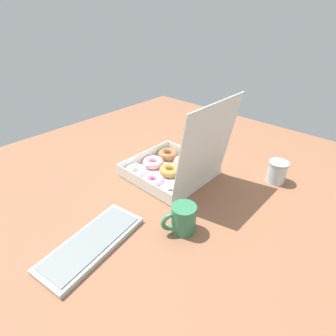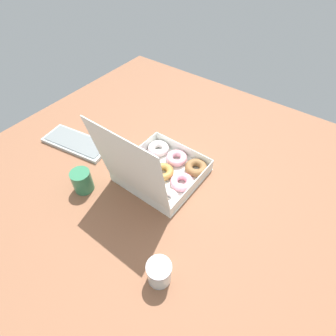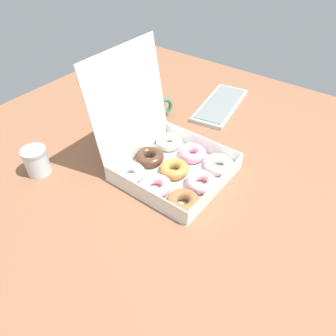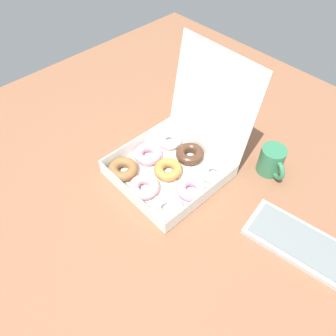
% 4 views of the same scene
% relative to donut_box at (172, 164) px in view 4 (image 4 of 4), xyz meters
% --- Properties ---
extents(ground_plane, '(1.80, 1.80, 0.02)m').
position_rel_donut_box_xyz_m(ground_plane, '(-0.00, -0.00, -0.05)').
color(ground_plane, '#8F5C40').
extents(donut_box, '(0.36, 0.41, 0.39)m').
position_rel_donut_box_xyz_m(donut_box, '(0.00, 0.00, 0.00)').
color(donut_box, white).
rests_on(donut_box, ground_plane).
extents(keyboard, '(0.37, 0.20, 0.02)m').
position_rel_donut_box_xyz_m(keyboard, '(0.49, 0.08, -0.03)').
color(keyboard, '#B5C1C1').
rests_on(keyboard, ground_plane).
extents(coffee_mug, '(0.12, 0.09, 0.10)m').
position_rel_donut_box_xyz_m(coffee_mug, '(0.23, 0.25, 0.01)').
color(coffee_mug, '#347C54').
rests_on(coffee_mug, ground_plane).
extents(glass_jar, '(0.08, 0.08, 0.10)m').
position_rel_donut_box_xyz_m(glass_jar, '(-0.28, 0.37, 0.01)').
color(glass_jar, silver).
rests_on(glass_jar, ground_plane).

